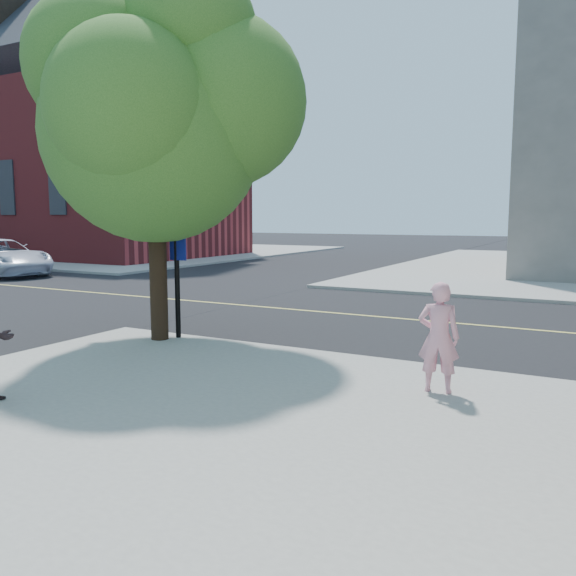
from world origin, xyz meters
The scene contains 8 objects.
ground centered at (0.00, 0.00, 0.00)m, with size 140.00×140.00×0.00m, color black.
road_ew centered at (0.00, 4.50, 0.01)m, with size 140.00×9.00×0.01m, color black.
sidewalk_nw centered at (-23.00, 21.50, 0.06)m, with size 26.00×25.00×0.12m, color #979791.
church centered at (-20.00, 18.00, 7.18)m, with size 15.20×12.00×14.40m.
office_block centered at (-32.00, 21.98, 9.12)m, with size 12.00×14.08×18.00m.
man_on_phone centered at (6.21, -1.50, 0.89)m, with size 0.56×0.37×1.54m, color pink.
street_tree centered at (0.62, -0.59, 4.61)m, with size 5.24×4.77×6.96m.
signal_pole centered at (-1.02, -0.30, 3.04)m, with size 3.18×0.36×3.58m.
Camera 1 is at (8.08, -9.38, 2.53)m, focal length 36.26 mm.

